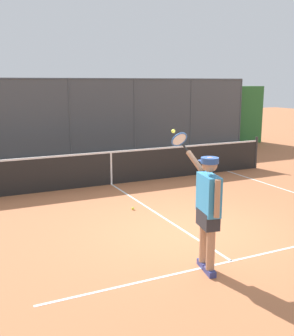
{
  "coord_description": "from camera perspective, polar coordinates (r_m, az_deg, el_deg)",
  "views": [
    {
      "loc": [
        3.87,
        6.39,
        2.87
      ],
      "look_at": [
        0.22,
        -1.3,
        1.05
      ],
      "focal_mm": 43.06,
      "sensor_mm": 36.0,
      "label": 1
    }
  ],
  "objects": [
    {
      "name": "tennis_net",
      "position": [
        11.48,
        -5.11,
        0.08
      ],
      "size": [
        10.52,
        0.09,
        1.07
      ],
      "color": "#2D2D2D",
      "rests_on": "ground"
    },
    {
      "name": "tennis_player",
      "position": [
        6.15,
        8.57,
        -5.08
      ],
      "size": [
        0.32,
        1.48,
        2.09
      ],
      "rotation": [
        0.0,
        0.0,
        -1.77
      ],
      "color": "navy",
      "rests_on": "ground"
    },
    {
      "name": "ground_plane",
      "position": [
        8.0,
        5.53,
        -9.01
      ],
      "size": [
        60.0,
        60.0,
        0.0
      ],
      "primitive_type": "plane",
      "color": "#B76B42"
    },
    {
      "name": "court_line_markings",
      "position": [
        6.7,
        13.32,
        -13.6
      ],
      "size": [
        8.18,
        10.22,
        0.01
      ],
      "color": "white",
      "rests_on": "ground"
    },
    {
      "name": "fence_backdrop",
      "position": [
        16.11,
        -11.43,
        6.36
      ],
      "size": [
        18.89,
        1.37,
        3.02
      ],
      "color": "#474C51",
      "rests_on": "ground"
    },
    {
      "name": "tennis_ball_mid_court",
      "position": [
        9.29,
        -2.01,
        -5.73
      ],
      "size": [
        0.07,
        0.07,
        0.07
      ],
      "primitive_type": "sphere",
      "color": "#D6E042",
      "rests_on": "ground"
    }
  ]
}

